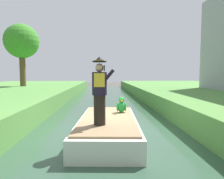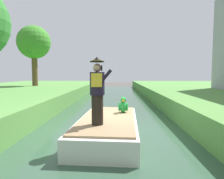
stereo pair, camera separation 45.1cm
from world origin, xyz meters
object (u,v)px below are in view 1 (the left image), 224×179
boat (108,127)px  tree_tall (22,42)px  parrot_plush (121,106)px  person_pirate (100,91)px

boat → tree_tall: bearing=121.7°
boat → parrot_plush: (0.51, 0.80, 0.55)m
person_pirate → tree_tall: (-7.16, 12.88, 3.29)m
boat → tree_tall: (-7.41, 11.99, 4.53)m
person_pirate → tree_tall: bearing=111.0°
person_pirate → parrot_plush: size_ratio=3.25×
parrot_plush → tree_tall: (-7.91, 11.19, 3.97)m
boat → parrot_plush: bearing=57.5°
boat → person_pirate: (-0.25, -0.89, 1.23)m
boat → parrot_plush: parrot_plush is taller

